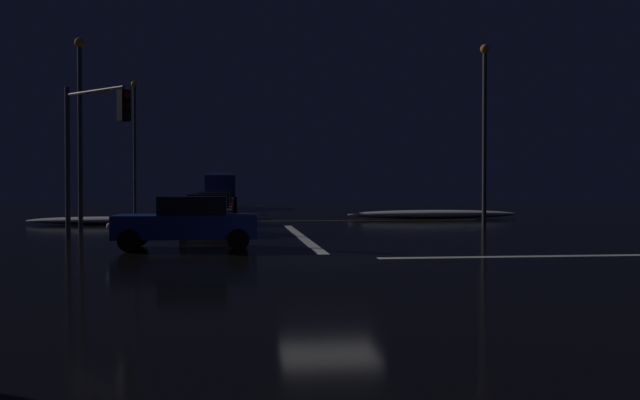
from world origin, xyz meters
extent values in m
cube|color=black|center=(0.00, 0.00, -0.05)|extent=(120.00, 120.00, 0.10)
cube|color=white|center=(0.00, 8.12, 0.00)|extent=(0.35, 13.90, 0.01)
cube|color=yellow|center=(0.00, 19.72, 0.00)|extent=(22.00, 0.15, 0.01)
cube|color=white|center=(8.22, 0.00, 0.00)|extent=(13.90, 0.40, 0.01)
ellipsoid|color=white|center=(-8.92, 17.44, 0.19)|extent=(7.46, 1.50, 0.38)
ellipsoid|color=white|center=(8.92, 21.22, 0.25)|extent=(10.11, 1.50, 0.50)
cube|color=slate|center=(-3.48, 10.02, 0.67)|extent=(1.80, 4.20, 0.70)
cube|color=black|center=(-3.48, 10.22, 1.29)|extent=(1.60, 2.00, 0.55)
cylinder|color=black|center=(-2.58, 8.47, 0.32)|extent=(0.22, 0.64, 0.64)
cylinder|color=black|center=(-4.38, 8.47, 0.32)|extent=(0.22, 0.64, 0.64)
cylinder|color=black|center=(-2.58, 11.57, 0.32)|extent=(0.22, 0.64, 0.64)
cylinder|color=black|center=(-4.38, 11.57, 0.32)|extent=(0.22, 0.64, 0.64)
sphere|color=#F9EFC6|center=(-2.83, 7.90, 0.72)|extent=(0.22, 0.22, 0.22)
sphere|color=#F9EFC6|center=(-4.13, 7.90, 0.72)|extent=(0.22, 0.22, 0.22)
cube|color=maroon|center=(-3.48, 16.60, 0.67)|extent=(1.80, 4.20, 0.70)
cube|color=black|center=(-3.48, 16.80, 1.29)|extent=(1.60, 2.00, 0.55)
cylinder|color=black|center=(-2.58, 15.05, 0.32)|extent=(0.22, 0.64, 0.64)
cylinder|color=black|center=(-4.38, 15.05, 0.32)|extent=(0.22, 0.64, 0.64)
cylinder|color=black|center=(-2.58, 18.15, 0.32)|extent=(0.22, 0.64, 0.64)
cylinder|color=black|center=(-4.38, 18.15, 0.32)|extent=(0.22, 0.64, 0.64)
sphere|color=#F9EFC6|center=(-2.83, 14.48, 0.72)|extent=(0.22, 0.22, 0.22)
sphere|color=#F9EFC6|center=(-4.13, 14.48, 0.72)|extent=(0.22, 0.22, 0.22)
cube|color=silver|center=(-3.66, 22.81, 0.67)|extent=(1.80, 4.20, 0.70)
cube|color=black|center=(-3.66, 23.01, 1.29)|extent=(1.60, 2.00, 0.55)
cylinder|color=black|center=(-2.76, 21.26, 0.32)|extent=(0.22, 0.64, 0.64)
cylinder|color=black|center=(-4.56, 21.26, 0.32)|extent=(0.22, 0.64, 0.64)
cylinder|color=black|center=(-2.76, 24.36, 0.32)|extent=(0.22, 0.64, 0.64)
cylinder|color=black|center=(-4.56, 24.36, 0.32)|extent=(0.22, 0.64, 0.64)
sphere|color=#F9EFC6|center=(-3.01, 20.69, 0.72)|extent=(0.22, 0.22, 0.22)
sphere|color=#F9EFC6|center=(-4.31, 20.69, 0.72)|extent=(0.22, 0.22, 0.22)
cube|color=black|center=(-3.62, 28.69, 0.67)|extent=(1.80, 4.20, 0.70)
cube|color=black|center=(-3.62, 28.89, 1.29)|extent=(1.60, 2.00, 0.55)
cylinder|color=black|center=(-2.72, 27.14, 0.32)|extent=(0.22, 0.64, 0.64)
cylinder|color=black|center=(-4.52, 27.14, 0.32)|extent=(0.22, 0.64, 0.64)
cylinder|color=black|center=(-2.72, 30.24, 0.32)|extent=(0.22, 0.64, 0.64)
cylinder|color=black|center=(-4.52, 30.24, 0.32)|extent=(0.22, 0.64, 0.64)
sphere|color=#F9EFC6|center=(-2.97, 26.57, 0.72)|extent=(0.22, 0.22, 0.22)
sphere|color=#F9EFC6|center=(-4.27, 26.57, 0.72)|extent=(0.22, 0.22, 0.22)
cube|color=#B7B7BC|center=(-3.57, 35.23, 0.67)|extent=(1.80, 4.20, 0.70)
cube|color=black|center=(-3.57, 35.43, 1.29)|extent=(1.60, 2.00, 0.55)
cylinder|color=black|center=(-2.67, 33.68, 0.32)|extent=(0.22, 0.64, 0.64)
cylinder|color=black|center=(-4.47, 33.68, 0.32)|extent=(0.22, 0.64, 0.64)
cylinder|color=black|center=(-2.67, 36.78, 0.32)|extent=(0.22, 0.64, 0.64)
cylinder|color=black|center=(-4.47, 36.78, 0.32)|extent=(0.22, 0.64, 0.64)
sphere|color=#F9EFC6|center=(-2.92, 33.11, 0.72)|extent=(0.22, 0.22, 0.22)
sphere|color=#F9EFC6|center=(-4.22, 33.11, 0.72)|extent=(0.22, 0.22, 0.22)
cube|color=navy|center=(-3.76, 38.67, 1.63)|extent=(2.40, 2.20, 2.30)
cube|color=silver|center=(-3.76, 43.17, 1.78)|extent=(2.40, 5.00, 2.60)
cylinder|color=black|center=(-2.56, 39.27, 0.48)|extent=(0.28, 0.96, 0.96)
cylinder|color=black|center=(-4.96, 39.27, 0.48)|extent=(0.28, 0.96, 0.96)
cylinder|color=black|center=(-2.56, 43.97, 0.48)|extent=(0.28, 0.96, 0.96)
cylinder|color=black|center=(-4.96, 43.97, 0.48)|extent=(0.28, 0.96, 0.96)
sphere|color=#F9EFC6|center=(-2.91, 37.52, 1.03)|extent=(0.26, 0.26, 0.26)
sphere|color=#F9EFC6|center=(-4.61, 37.52, 1.03)|extent=(0.26, 0.26, 0.26)
cube|color=navy|center=(-3.88, 3.47, 0.67)|extent=(4.20, 1.80, 0.70)
cube|color=black|center=(-3.68, 3.47, 1.29)|extent=(2.00, 1.60, 0.55)
cylinder|color=black|center=(-5.43, 2.57, 0.32)|extent=(0.64, 0.22, 0.64)
cylinder|color=black|center=(-5.43, 4.37, 0.32)|extent=(0.64, 0.22, 0.64)
cylinder|color=black|center=(-2.33, 2.57, 0.32)|extent=(0.64, 0.22, 0.64)
cylinder|color=black|center=(-2.33, 4.37, 0.32)|extent=(0.64, 0.22, 0.64)
sphere|color=#F9EFC6|center=(-6.00, 2.82, 0.72)|extent=(0.22, 0.22, 0.22)
sphere|color=#F9EFC6|center=(-6.00, 4.12, 0.72)|extent=(0.22, 0.22, 0.22)
cylinder|color=#4C4C51|center=(-8.52, 8.52, 2.75)|extent=(0.18, 0.18, 5.50)
cylinder|color=#4C4C51|center=(-7.32, 7.32, 5.20)|extent=(2.48, 2.48, 0.12)
cube|color=black|center=(-6.13, 6.13, 4.58)|extent=(0.46, 0.46, 1.05)
sphere|color=red|center=(-6.01, 6.01, 4.92)|extent=(0.22, 0.22, 0.22)
sphere|color=black|center=(-6.01, 6.01, 4.58)|extent=(0.22, 0.22, 0.22)
sphere|color=black|center=(-6.01, 6.01, 4.23)|extent=(0.22, 0.22, 0.22)
cylinder|color=#424247|center=(-9.22, 29.72, 4.28)|extent=(0.20, 0.20, 8.55)
sphere|color=#F9AD47|center=(-9.22, 29.72, 8.73)|extent=(0.44, 0.44, 0.44)
cylinder|color=#424247|center=(9.22, 13.72, 4.08)|extent=(0.20, 0.20, 8.16)
sphere|color=#F9AD47|center=(9.22, 13.72, 8.34)|extent=(0.44, 0.44, 0.44)
cylinder|color=#424247|center=(-9.22, 13.72, 4.00)|extent=(0.20, 0.20, 8.00)
sphere|color=#F9AD47|center=(-9.22, 13.72, 8.18)|extent=(0.44, 0.44, 0.44)
camera|label=1|loc=(-2.34, -17.42, 1.87)|focal=38.43mm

